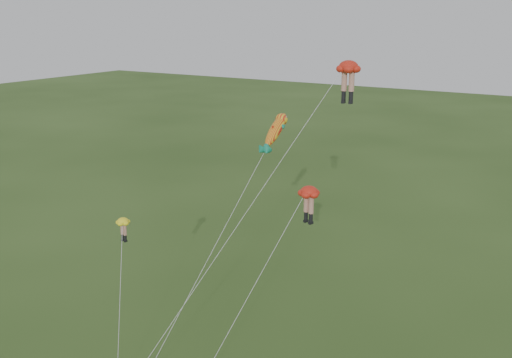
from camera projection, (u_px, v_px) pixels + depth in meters
The scene contains 4 objects.
legs_kite_red_high at pixel (346, 74), 36.35m from camera, with size 8.80×14.59×19.11m.
legs_kite_red_mid at pixel (306, 199), 32.27m from camera, with size 5.11×7.99×12.59m.
legs_kite_yellow at pixel (123, 229), 38.20m from camera, with size 4.80×6.32×8.76m.
fish_kite at pixel (275, 131), 39.19m from camera, with size 2.61×14.89×15.56m.
Camera 1 is at (19.86, -23.10, 21.90)m, focal length 40.00 mm.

